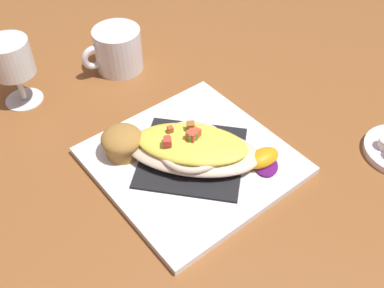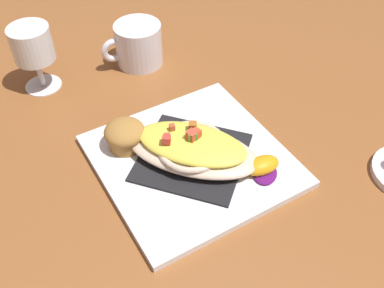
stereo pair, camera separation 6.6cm
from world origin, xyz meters
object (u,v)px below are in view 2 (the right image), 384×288
muffin (125,135)px  orange_garnish (263,167)px  coffee_mug (138,46)px  gratin_dish (192,147)px  square_plate (192,160)px  stemmed_glass (33,48)px

muffin → orange_garnish: muffin is taller
muffin → coffee_mug: (-0.20, 0.14, 0.00)m
gratin_dish → orange_garnish: 0.11m
orange_garnish → coffee_mug: coffee_mug is taller
muffin → gratin_dish: bearing=40.7°
muffin → square_plate: bearing=40.7°
muffin → orange_garnish: 0.21m
gratin_dish → muffin: gratin_dish is taller
muffin → stemmed_glass: bearing=-169.2°
coffee_mug → square_plate: bearing=-14.0°
muffin → stemmed_glass: 0.24m
orange_garnish → coffee_mug: 0.36m
square_plate → muffin: 0.11m
square_plate → coffee_mug: coffee_mug is taller
coffee_mug → muffin: bearing=-35.0°
gratin_dish → muffin: (-0.08, -0.07, 0.00)m
orange_garnish → square_plate: bearing=-139.8°
gratin_dish → coffee_mug: size_ratio=1.89×
square_plate → muffin: (-0.08, -0.07, 0.03)m
coffee_mug → stemmed_glass: stemmed_glass is taller
muffin → stemmed_glass: stemmed_glass is taller
square_plate → stemmed_glass: stemmed_glass is taller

